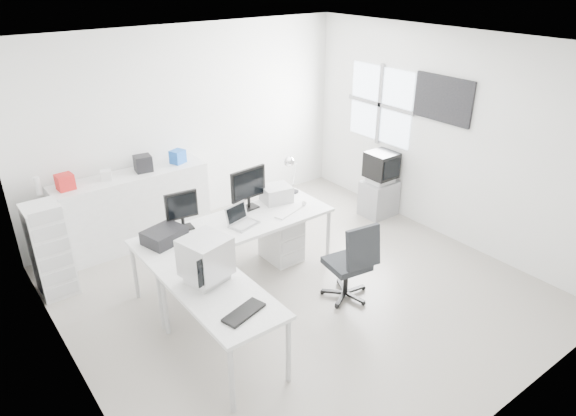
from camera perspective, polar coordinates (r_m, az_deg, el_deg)
floor at (r=6.20m, az=1.13°, el=-9.00°), size 5.00×5.00×0.01m
ceiling at (r=5.14m, az=1.41°, el=17.55°), size 5.00×5.00×0.01m
back_wall at (r=7.52m, az=-10.76°, el=8.87°), size 5.00×0.02×2.80m
left_wall at (r=4.57m, az=-24.28°, el=-4.62°), size 0.02×5.00×2.80m
right_wall at (r=7.25m, az=17.11°, el=7.52°), size 0.02×5.00×2.80m
window at (r=7.90m, az=10.21°, el=11.24°), size 0.02×1.20×1.10m
wall_picture at (r=7.15m, az=16.84°, el=11.50°), size 0.04×0.90×0.60m
main_desk at (r=6.24m, az=-5.67°, el=-4.77°), size 2.40×0.80×0.75m
side_desk at (r=5.10m, az=-7.25°, el=-12.74°), size 0.70×1.40×0.75m
drawer_pedestal at (r=6.65m, az=-0.75°, el=-3.32°), size 0.40×0.50×0.60m
inkjet_printer at (r=5.77m, az=-13.57°, el=-3.01°), size 0.50×0.43×0.15m
lcd_monitor_small at (r=5.93m, az=-11.72°, el=-0.27°), size 0.40×0.26×0.47m
lcd_monitor_large at (r=6.30m, az=-4.43°, el=2.14°), size 0.52×0.25×0.53m
laptop at (r=5.96m, az=-4.95°, el=-1.02°), size 0.40×0.40×0.22m
white_keyboard at (r=6.27m, az=-0.05°, el=-0.50°), size 0.41×0.23×0.02m
white_mouse at (r=6.46m, az=1.81°, el=0.56°), size 0.07×0.07×0.07m
laser_printer at (r=6.55m, az=-1.30°, el=1.61°), size 0.41×0.36×0.20m
desk_lamp at (r=6.74m, az=0.70°, el=3.75°), size 0.19×0.19×0.51m
crt_monitor at (r=4.93m, az=-9.13°, el=-5.58°), size 0.52×0.52×0.49m
black_keyboard at (r=4.59m, az=-4.93°, el=-11.50°), size 0.44×0.27×0.03m
office_chair at (r=5.85m, az=6.56°, el=-5.76°), size 0.65×0.65×0.98m
tv_cabinet at (r=7.93m, az=10.04°, el=1.10°), size 0.50×0.41×0.54m
crt_tv at (r=7.74m, az=10.32°, el=4.43°), size 0.50×0.48×0.45m
sideboard at (r=7.24m, az=-16.68°, el=-0.11°), size 2.02×0.51×1.01m
clutter_box_a at (r=6.81m, az=-23.53°, el=2.67°), size 0.21×0.19×0.19m
clutter_box_b at (r=6.93m, az=-19.56°, el=3.46°), size 0.16×0.14×0.13m
clutter_box_c at (r=7.06m, az=-15.81°, el=4.79°), size 0.24×0.22×0.21m
clutter_box_d at (r=7.25m, az=-12.16°, el=5.60°), size 0.23×0.22×0.18m
clutter_bottle at (r=6.79m, az=-26.05°, el=2.23°), size 0.07×0.07×0.22m
filing_cabinet at (r=6.48m, az=-24.93°, el=-4.25°), size 0.39×0.46×1.10m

